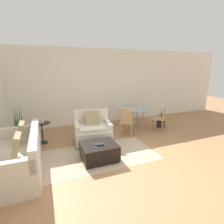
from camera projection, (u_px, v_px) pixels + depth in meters
ground_plane at (129, 165)px, 3.83m from camera, size 20.00×20.00×0.00m
wall_back at (89, 87)px, 6.41m from camera, size 12.00×0.06×2.75m
area_rug at (99, 155)px, 4.27m from camera, size 2.72×1.46×0.01m
couch at (18, 158)px, 3.51m from camera, size 0.92×1.88×0.93m
armchair at (93, 130)px, 4.94m from camera, size 1.09×0.94×0.89m
ottoman at (99, 151)px, 4.04m from camera, size 0.80×0.69×0.38m
book_stack at (98, 144)px, 3.95m from camera, size 0.26×0.16×0.03m
tv_remote_primary at (95, 147)px, 3.84m from camera, size 0.11×0.14×0.01m
tv_remote_secondary at (96, 141)px, 4.15m from camera, size 0.08×0.15×0.01m
potted_plant at (19, 137)px, 4.78m from camera, size 0.43×0.43×1.16m
side_table at (42, 129)px, 4.86m from camera, size 0.45×0.45×0.59m
picture_frame at (41, 120)px, 4.80m from camera, size 0.16×0.07×0.18m
dining_table at (135, 110)px, 6.07m from camera, size 1.11×1.11×0.72m
dining_chair_near_left at (127, 120)px, 5.33m from camera, size 0.59×0.59×0.90m
dining_chair_near_right at (161, 116)px, 5.77m from camera, size 0.59×0.59×0.90m
potted_plant_small at (161, 122)px, 6.26m from camera, size 0.30×0.30×0.70m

